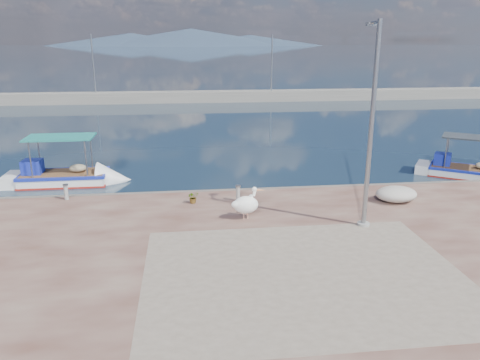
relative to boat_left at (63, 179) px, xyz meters
name	(u,v)px	position (x,y,z in m)	size (l,w,h in m)	color
ground	(253,248)	(8.28, -8.55, -0.22)	(1400.00, 1400.00, 0.00)	#162635
quay	(293,352)	(8.28, -14.55, 0.03)	(44.00, 22.00, 0.50)	#502A22
quay_patch	(304,274)	(9.28, -11.55, 0.29)	(9.00, 7.00, 0.01)	gray
breakwater	(203,97)	(8.28, 31.45, 0.39)	(120.00, 2.20, 7.50)	gray
mountains	(187,38)	(12.67, 641.45, 9.29)	(370.00, 280.00, 22.00)	#28384C
boat_left	(63,179)	(0.00, 0.00, 0.00)	(5.79, 1.97, 2.78)	white
boat_right	(467,173)	(20.61, -1.25, -0.02)	(5.23, 4.32, 2.49)	white
pelican	(246,204)	(8.23, -7.08, 0.85)	(1.26, 0.71, 1.21)	tan
lamp_post	(370,134)	(12.31, -8.20, 3.58)	(0.44, 0.96, 7.00)	gray
bollard_near	(238,192)	(8.16, -5.07, 0.65)	(0.22, 0.22, 0.68)	gray
bollard_far	(66,191)	(1.11, -4.04, 0.64)	(0.22, 0.22, 0.66)	gray
potted_plant	(193,197)	(6.32, -5.09, 0.53)	(0.45, 0.39, 0.50)	#33722D
net_pile_d	(396,194)	(14.58, -5.89, 0.60)	(1.68, 1.26, 0.63)	#B8B5AA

